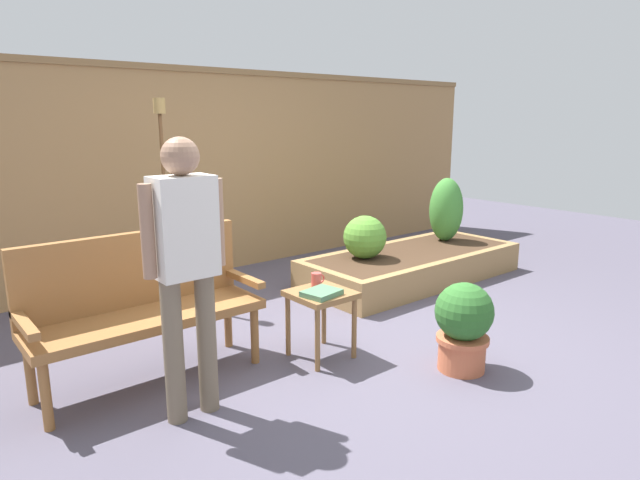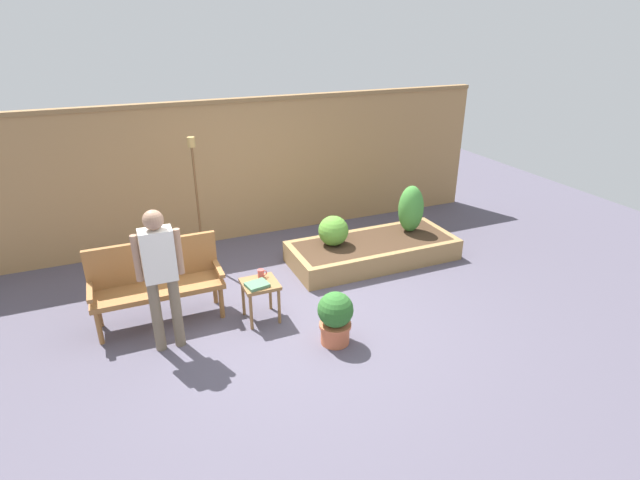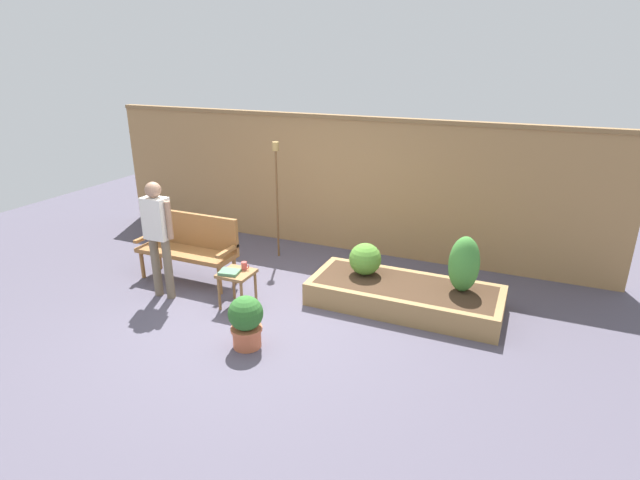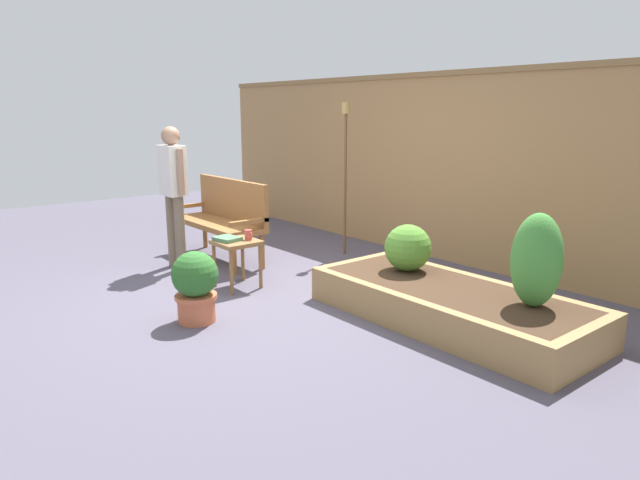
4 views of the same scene
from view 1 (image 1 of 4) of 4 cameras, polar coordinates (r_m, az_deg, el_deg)
The scene contains 12 objects.
ground_plane at distance 4.13m, azimuth 5.30°, elevation -11.06°, with size 14.00×14.00×0.00m, color #514C5B.
fence_back at distance 5.94m, azimuth -12.51°, elevation 6.90°, with size 8.40×0.14×2.16m.
garden_bench at distance 3.66m, azimuth -18.10°, elevation -5.64°, with size 1.44×0.48×0.94m.
side_table at distance 3.82m, azimuth 0.09°, elevation -6.57°, with size 0.40×0.40×0.48m.
cup_on_table at distance 3.89m, azimuth -0.34°, elevation -4.15°, with size 0.11×0.07×0.10m.
book_on_table at distance 3.70m, azimuth 0.16°, elevation -5.54°, with size 0.24×0.20×0.04m, color #4C7A56.
potted_boxwood at distance 3.77m, azimuth 14.71°, elevation -8.42°, with size 0.38×0.38×0.60m.
raised_planter_bed at distance 5.78m, azimuth 9.56°, elevation -2.62°, with size 2.40×1.00×0.30m.
shrub_near_bench at distance 5.37m, azimuth 4.70°, elevation 0.30°, with size 0.42×0.42×0.42m.
shrub_far_corner at distance 6.26m, azimuth 13.00°, elevation 3.10°, with size 0.37×0.37×0.71m.
tiki_torch at distance 4.94m, azimuth -16.03°, elevation 7.26°, with size 0.10×0.10×1.82m.
person_by_bench at distance 3.01m, azimuth -13.83°, elevation -1.60°, with size 0.47×0.20×1.56m.
Camera 1 is at (-2.68, -2.67, 1.65)m, focal length 30.73 mm.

